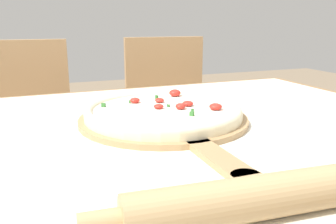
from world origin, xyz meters
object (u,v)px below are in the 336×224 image
at_px(pizza, 163,111).
at_px(chair_left, 26,134).
at_px(rolling_pin, 258,197).
at_px(pizza_peel, 166,121).
at_px(chair_right, 170,119).

relative_size(pizza, chair_left, 0.40).
distance_m(pizza, rolling_pin, 0.43).
relative_size(pizza, rolling_pin, 0.87).
bearing_deg(rolling_pin, pizza_peel, 84.20).
xyz_separation_m(pizza_peel, chair_right, (0.32, 0.78, -0.23)).
height_order(pizza, rolling_pin, rolling_pin).
xyz_separation_m(pizza, chair_right, (0.32, 0.77, -0.25)).
bearing_deg(chair_left, rolling_pin, -73.17).
distance_m(pizza_peel, pizza, 0.03).
distance_m(pizza_peel, chair_left, 0.88).
bearing_deg(chair_left, pizza, -63.67).
xyz_separation_m(pizza_peel, rolling_pin, (-0.04, -0.41, 0.02)).
relative_size(rolling_pin, chair_right, 0.46).
relative_size(pizza, chair_right, 0.40).
distance_m(rolling_pin, chair_left, 1.25).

